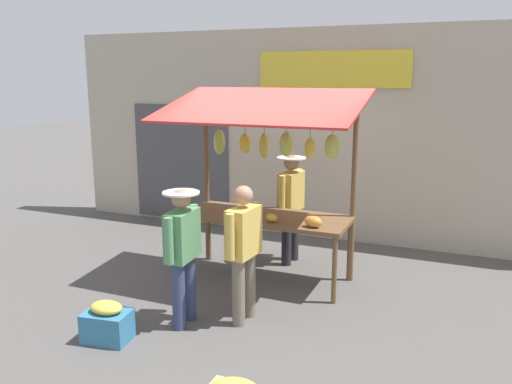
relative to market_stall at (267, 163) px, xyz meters
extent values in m
plane|color=#514F4C|center=(0.02, 0.03, -1.56)|extent=(40.00, 40.00, 0.00)
cube|color=#B2A893|center=(0.02, -2.17, 0.14)|extent=(9.00, 0.25, 3.40)
cube|color=yellow|center=(-0.29, -2.02, 1.19)|extent=(2.40, 0.06, 0.56)
cube|color=#47474C|center=(2.49, -2.03, -0.46)|extent=(1.90, 0.04, 2.10)
cube|color=brown|center=(0.02, 0.03, -0.70)|extent=(2.20, 0.90, 0.05)
cylinder|color=brown|center=(1.06, 0.42, -1.14)|extent=(0.06, 0.06, 0.83)
cylinder|color=brown|center=(-1.02, 0.42, -1.14)|extent=(0.06, 0.06, 0.83)
cylinder|color=brown|center=(1.06, -0.36, -1.14)|extent=(0.06, 0.06, 0.83)
cylinder|color=brown|center=(-1.02, -0.36, -1.14)|extent=(0.06, 0.06, 0.83)
cylinder|color=brown|center=(1.08, -0.37, -0.38)|extent=(0.07, 0.07, 2.35)
cylinder|color=brown|center=(-1.04, -0.37, -0.38)|extent=(0.07, 0.07, 2.35)
cylinder|color=brown|center=(0.02, -0.37, 0.59)|extent=(2.12, 0.06, 0.06)
cube|color=#B72D28|center=(0.02, 0.18, 0.74)|extent=(2.50, 1.46, 0.39)
cylinder|color=brown|center=(-0.75, -0.34, 0.48)|extent=(0.01, 0.01, 0.22)
ellipsoid|color=#B2CC4C|center=(-0.75, -0.34, 0.21)|extent=(0.24, 0.22, 0.32)
cylinder|color=brown|center=(-0.46, -0.33, 0.45)|extent=(0.01, 0.01, 0.28)
ellipsoid|color=yellow|center=(-0.46, -0.33, 0.18)|extent=(0.20, 0.19, 0.26)
cylinder|color=brown|center=(-0.14, -0.31, 0.49)|extent=(0.01, 0.01, 0.21)
ellipsoid|color=#B2CC4C|center=(-0.14, -0.31, 0.22)|extent=(0.22, 0.21, 0.33)
cylinder|color=brown|center=(0.19, -0.37, 0.47)|extent=(0.01, 0.01, 0.24)
ellipsoid|color=gold|center=(0.19, -0.37, 0.17)|extent=(0.17, 0.19, 0.35)
cylinder|color=brown|center=(0.46, -0.35, 0.46)|extent=(0.01, 0.01, 0.26)
ellipsoid|color=yellow|center=(0.46, -0.35, 0.19)|extent=(0.22, 0.20, 0.28)
cylinder|color=brown|center=(0.84, -0.31, 0.48)|extent=(0.01, 0.01, 0.22)
ellipsoid|color=#B2CC4C|center=(0.84, -0.31, 0.20)|extent=(0.20, 0.20, 0.35)
ellipsoid|color=orange|center=(-0.72, 0.33, -0.61)|extent=(0.24, 0.17, 0.14)
ellipsoid|color=gold|center=(-0.18, 0.29, -0.63)|extent=(0.22, 0.21, 0.10)
cylinder|color=#232328|center=(-0.09, -0.85, -1.17)|extent=(0.14, 0.14, 0.78)
cylinder|color=#232328|center=(-0.07, -0.59, -1.17)|extent=(0.14, 0.14, 0.78)
cube|color=gold|center=(-0.08, -0.72, -0.50)|extent=(0.26, 0.49, 0.55)
cylinder|color=gold|center=(-0.11, -1.01, -0.48)|extent=(0.09, 0.09, 0.51)
cylinder|color=gold|center=(-0.05, -0.43, -0.48)|extent=(0.09, 0.09, 0.51)
sphere|color=#8C664C|center=(-0.08, -0.72, -0.09)|extent=(0.21, 0.21, 0.21)
cylinder|color=beige|center=(-0.08, -0.72, -0.03)|extent=(0.41, 0.41, 0.02)
cylinder|color=navy|center=(0.33, 1.69, -1.19)|extent=(0.14, 0.14, 0.75)
cylinder|color=navy|center=(0.35, 1.45, -1.19)|extent=(0.14, 0.14, 0.75)
cube|color=#518C5B|center=(0.34, 1.57, -0.55)|extent=(0.24, 0.46, 0.53)
cylinder|color=#518C5B|center=(0.32, 1.85, -0.53)|extent=(0.09, 0.09, 0.49)
cylinder|color=#518C5B|center=(0.35, 1.28, -0.53)|extent=(0.09, 0.09, 0.49)
sphere|color=#A87A5B|center=(0.34, 1.57, -0.15)|extent=(0.20, 0.20, 0.20)
cylinder|color=beige|center=(0.34, 1.57, -0.09)|extent=(0.39, 0.39, 0.02)
cylinder|color=#726656|center=(-0.22, 1.37, -1.18)|extent=(0.14, 0.14, 0.75)
cylinder|color=#726656|center=(-0.23, 1.12, -1.18)|extent=(0.14, 0.14, 0.75)
cube|color=gold|center=(-0.22, 1.24, -0.54)|extent=(0.25, 0.47, 0.53)
cylinder|color=gold|center=(-0.20, 1.53, -0.52)|extent=(0.09, 0.09, 0.49)
cylinder|color=gold|center=(-0.25, 0.96, -0.52)|extent=(0.09, 0.09, 0.49)
sphere|color=#A87A5B|center=(-0.22, 1.24, -0.14)|extent=(0.21, 0.21, 0.21)
cube|color=teal|center=(0.87, 2.20, -1.40)|extent=(0.50, 0.40, 0.31)
ellipsoid|color=gold|center=(0.87, 2.20, -1.20)|extent=(0.35, 0.25, 0.12)
camera|label=1|loc=(-2.44, 6.17, 1.09)|focal=36.94mm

